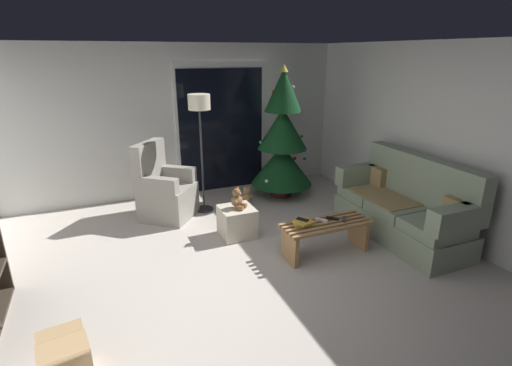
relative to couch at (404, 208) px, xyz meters
The scene contains 19 objects.
ground_plane 2.36m from the couch, behind, with size 7.00×7.00×0.00m, color #BCB2A8.
wall_back 3.77m from the couch, 129.14° to the left, with size 5.72×0.12×2.50m, color silver.
wall_right 1.03m from the couch, 21.40° to the right, with size 0.12×6.00×2.50m, color silver.
patio_door_frame 3.28m from the couch, 119.97° to the left, with size 1.60×0.02×2.20m, color silver.
patio_door_glass 3.25m from the couch, 120.13° to the left, with size 1.50×0.02×2.10m, color black.
couch is the anchor object (origin of this frame).
coffee_table 1.22m from the couch, behind, with size 1.10×0.40×0.41m.
remote_black 1.09m from the couch, behind, with size 0.04×0.16×0.02m, color black.
remote_graphite 0.97m from the couch, behind, with size 0.04×0.16×0.02m, color #333338.
remote_white 1.24m from the couch, behind, with size 0.04×0.16×0.02m, color silver.
book_stack 1.50m from the couch, behind, with size 0.25×0.23×0.06m.
cell_phone 1.50m from the couch, behind, with size 0.07×0.14×0.01m, color black.
christmas_tree 2.23m from the couch, 111.96° to the left, with size 1.03×1.03×2.18m.
armchair 3.37m from the couch, 146.34° to the left, with size 0.96×0.96×1.13m.
floor_lamp 3.11m from the couch, 139.56° to the left, with size 0.32×0.32×1.78m.
ottoman 2.22m from the couch, 157.16° to the left, with size 0.44×0.44×0.40m, color beige.
teddy_bear_chestnut 2.20m from the couch, 157.27° to the left, with size 0.21×0.21×0.29m.
teddy_bear_honey_by_tree 2.42m from the couch, 128.40° to the left, with size 0.21×0.21×0.29m.
cardboard_box_open_near_shelf 4.16m from the couch, 167.57° to the right, with size 0.39×0.48×0.35m.
Camera 1 is at (-1.30, -3.31, 2.35)m, focal length 26.77 mm.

